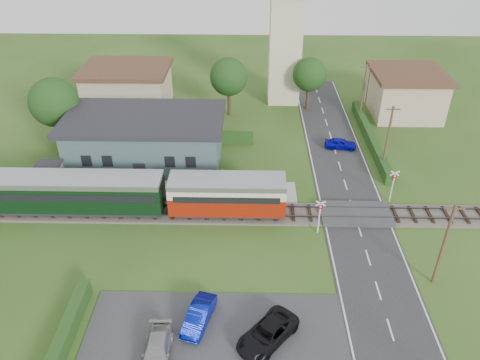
{
  "coord_description": "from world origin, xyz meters",
  "views": [
    {
      "loc": [
        0.54,
        -31.33,
        24.92
      ],
      "look_at": [
        -0.23,
        4.0,
        2.36
      ],
      "focal_mm": 35.0,
      "sensor_mm": 36.0,
      "label": 1
    }
  ],
  "objects_px": {
    "house_west": "(128,87)",
    "car_on_road": "(340,143)",
    "house_east": "(406,93)",
    "crossing_signal_far": "(393,181)",
    "crossing_signal_near": "(320,212)",
    "car_park_silver": "(157,351)",
    "pedestrian_near": "(232,183)",
    "train": "(35,192)",
    "equipment_hut": "(50,176)",
    "church_tower": "(286,23)",
    "station_building": "(146,139)",
    "pedestrian_far": "(69,183)",
    "car_park_blue": "(199,315)",
    "car_park_dark": "(268,333)"
  },
  "relations": [
    {
      "from": "crossing_signal_near",
      "to": "car_park_blue",
      "type": "distance_m",
      "value": 13.38
    },
    {
      "from": "car_on_road",
      "to": "car_park_blue",
      "type": "relative_size",
      "value": 0.9
    },
    {
      "from": "car_on_road",
      "to": "car_park_dark",
      "type": "bearing_deg",
      "value": 167.27
    },
    {
      "from": "church_tower",
      "to": "pedestrian_far",
      "type": "distance_m",
      "value": 32.63
    },
    {
      "from": "house_east",
      "to": "crossing_signal_near",
      "type": "distance_m",
      "value": 27.95
    },
    {
      "from": "car_on_road",
      "to": "pedestrian_near",
      "type": "height_order",
      "value": "pedestrian_near"
    },
    {
      "from": "crossing_signal_near",
      "to": "car_park_silver",
      "type": "height_order",
      "value": "crossing_signal_near"
    },
    {
      "from": "house_west",
      "to": "crossing_signal_far",
      "type": "xyz_separation_m",
      "value": [
        28.6,
        -20.61,
        -0.65
      ]
    },
    {
      "from": "house_west",
      "to": "crossing_signal_near",
      "type": "bearing_deg",
      "value": -49.89
    },
    {
      "from": "equipment_hut",
      "to": "pedestrian_far",
      "type": "xyz_separation_m",
      "value": [
        1.81,
        -0.31,
        -0.56
      ]
    },
    {
      "from": "house_east",
      "to": "pedestrian_far",
      "type": "xyz_separation_m",
      "value": [
        -36.19,
        -19.11,
        -1.61
      ]
    },
    {
      "from": "car_park_silver",
      "to": "train",
      "type": "bearing_deg",
      "value": 129.72
    },
    {
      "from": "train",
      "to": "crossing_signal_far",
      "type": "distance_m",
      "value": 31.76
    },
    {
      "from": "train",
      "to": "church_tower",
      "type": "relative_size",
      "value": 2.45
    },
    {
      "from": "car_on_road",
      "to": "pedestrian_near",
      "type": "relative_size",
      "value": 2.0
    },
    {
      "from": "house_east",
      "to": "car_park_dark",
      "type": "xyz_separation_m",
      "value": [
        -18.14,
        -35.52,
        -2.08
      ]
    },
    {
      "from": "house_east",
      "to": "car_park_silver",
      "type": "xyz_separation_m",
      "value": [
        -24.96,
        -36.98,
        -2.11
      ]
    },
    {
      "from": "crossing_signal_far",
      "to": "car_park_blue",
      "type": "relative_size",
      "value": 0.86
    },
    {
      "from": "car_park_silver",
      "to": "pedestrian_far",
      "type": "bearing_deg",
      "value": 120.68
    },
    {
      "from": "station_building",
      "to": "crossing_signal_far",
      "type": "distance_m",
      "value": 24.51
    },
    {
      "from": "equipment_hut",
      "to": "house_west",
      "type": "xyz_separation_m",
      "value": [
        3.0,
        19.8,
        1.04
      ]
    },
    {
      "from": "car_park_dark",
      "to": "crossing_signal_near",
      "type": "bearing_deg",
      "value": 107.63
    },
    {
      "from": "equipment_hut",
      "to": "car_park_dark",
      "type": "relative_size",
      "value": 0.56
    },
    {
      "from": "station_building",
      "to": "crossing_signal_far",
      "type": "bearing_deg",
      "value": -15.63
    },
    {
      "from": "house_east",
      "to": "crossing_signal_far",
      "type": "xyz_separation_m",
      "value": [
        -6.4,
        -19.61,
        -0.66
      ]
    },
    {
      "from": "equipment_hut",
      "to": "crossing_signal_near",
      "type": "relative_size",
      "value": 0.78
    },
    {
      "from": "church_tower",
      "to": "car_park_blue",
      "type": "xyz_separation_m",
      "value": [
        -7.65,
        -38.15,
        -9.52
      ]
    },
    {
      "from": "station_building",
      "to": "house_west",
      "type": "xyz_separation_m",
      "value": [
        -5.0,
        14.01,
        0.1
      ]
    },
    {
      "from": "church_tower",
      "to": "car_on_road",
      "type": "relative_size",
      "value": 5.15
    },
    {
      "from": "pedestrian_near",
      "to": "pedestrian_far",
      "type": "bearing_deg",
      "value": -24.24
    },
    {
      "from": "pedestrian_far",
      "to": "station_building",
      "type": "bearing_deg",
      "value": -42.57
    },
    {
      "from": "house_east",
      "to": "car_on_road",
      "type": "relative_size",
      "value": 2.57
    },
    {
      "from": "crossing_signal_near",
      "to": "pedestrian_near",
      "type": "relative_size",
      "value": 1.92
    },
    {
      "from": "train",
      "to": "pedestrian_near",
      "type": "xyz_separation_m",
      "value": [
        17.04,
        3.08,
        -0.87
      ]
    },
    {
      "from": "equipment_hut",
      "to": "station_building",
      "type": "xyz_separation_m",
      "value": [
        8.0,
        5.79,
        0.95
      ]
    },
    {
      "from": "pedestrian_near",
      "to": "pedestrian_far",
      "type": "height_order",
      "value": "pedestrian_near"
    },
    {
      "from": "station_building",
      "to": "car_park_silver",
      "type": "bearing_deg",
      "value": -78.12
    },
    {
      "from": "car_on_road",
      "to": "pedestrian_near",
      "type": "distance_m",
      "value": 14.94
    },
    {
      "from": "equipment_hut",
      "to": "car_park_silver",
      "type": "relative_size",
      "value": 0.61
    },
    {
      "from": "train",
      "to": "crossing_signal_near",
      "type": "height_order",
      "value": "train"
    },
    {
      "from": "car_on_road",
      "to": "church_tower",
      "type": "bearing_deg",
      "value": 28.4
    },
    {
      "from": "house_west",
      "to": "car_on_road",
      "type": "bearing_deg",
      "value": -22.45
    },
    {
      "from": "crossing_signal_far",
      "to": "car_park_silver",
      "type": "bearing_deg",
      "value": -136.88
    },
    {
      "from": "house_west",
      "to": "car_on_road",
      "type": "height_order",
      "value": "house_west"
    },
    {
      "from": "train",
      "to": "pedestrian_far",
      "type": "height_order",
      "value": "train"
    },
    {
      "from": "car_park_blue",
      "to": "pedestrian_far",
      "type": "relative_size",
      "value": 2.57
    },
    {
      "from": "crossing_signal_far",
      "to": "pedestrian_near",
      "type": "xyz_separation_m",
      "value": [
        -14.63,
        0.69,
        -0.84
      ]
    },
    {
      "from": "house_east",
      "to": "car_park_blue",
      "type": "distance_m",
      "value": 41.03
    },
    {
      "from": "church_tower",
      "to": "crossing_signal_near",
      "type": "bearing_deg",
      "value": -87.18
    },
    {
      "from": "train",
      "to": "church_tower",
      "type": "height_order",
      "value": "church_tower"
    }
  ]
}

